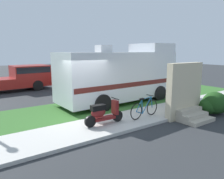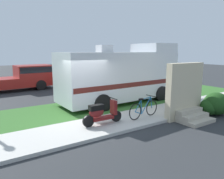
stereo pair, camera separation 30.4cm
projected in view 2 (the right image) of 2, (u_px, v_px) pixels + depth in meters
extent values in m
plane|color=#2D3033|center=(88.00, 119.00, 9.10)|extent=(80.00, 80.00, 0.00)
cube|color=beige|center=(102.00, 125.00, 8.10)|extent=(24.00, 2.00, 0.12)
cube|color=#336628|center=(74.00, 110.00, 10.33)|extent=(24.00, 3.40, 0.08)
cube|color=silver|center=(120.00, 75.00, 11.70)|extent=(6.93, 2.52, 2.53)
cube|color=silver|center=(153.00, 48.00, 12.85)|extent=(1.86, 2.26, 0.50)
cube|color=#591E19|center=(120.00, 82.00, 11.77)|extent=(6.79, 2.54, 0.24)
cube|color=black|center=(162.00, 65.00, 13.54)|extent=(0.14, 1.98, 0.90)
cube|color=silver|center=(104.00, 49.00, 10.86)|extent=(0.72, 0.62, 0.36)
cylinder|color=black|center=(135.00, 88.00, 13.99)|extent=(0.91, 0.31, 0.90)
cylinder|color=black|center=(161.00, 94.00, 12.20)|extent=(0.91, 0.31, 0.90)
cylinder|color=black|center=(81.00, 95.00, 11.74)|extent=(0.91, 0.31, 0.90)
cylinder|color=black|center=(102.00, 103.00, 9.94)|extent=(0.91, 0.31, 0.90)
cylinder|color=black|center=(116.00, 116.00, 8.36)|extent=(0.44, 0.11, 0.44)
cylinder|color=black|center=(88.00, 121.00, 7.74)|extent=(0.44, 0.11, 0.44)
cube|color=maroon|center=(103.00, 118.00, 8.05)|extent=(0.86, 0.31, 0.10)
cube|color=black|center=(96.00, 107.00, 7.83)|extent=(0.57, 0.28, 0.20)
ellipsoid|color=maroon|center=(96.00, 113.00, 7.86)|extent=(0.61, 0.32, 0.36)
cube|color=maroon|center=(114.00, 107.00, 8.23)|extent=(0.15, 0.32, 0.56)
cylinder|color=black|center=(114.00, 99.00, 8.17)|extent=(0.05, 0.50, 0.04)
sphere|color=white|center=(114.00, 103.00, 8.20)|extent=(0.12, 0.12, 0.12)
torus|color=black|center=(152.00, 108.00, 9.14)|extent=(0.68, 0.11, 0.68)
torus|color=black|center=(135.00, 112.00, 8.51)|extent=(0.68, 0.11, 0.68)
cylinder|color=#1E6699|center=(146.00, 105.00, 8.89)|extent=(0.57, 0.09, 0.68)
cylinder|color=#1E6699|center=(141.00, 107.00, 8.71)|extent=(0.10, 0.05, 0.61)
cylinder|color=#1E6699|center=(146.00, 98.00, 8.81)|extent=(0.61, 0.10, 0.09)
cylinder|color=#1E6699|center=(139.00, 113.00, 8.65)|extent=(0.40, 0.08, 0.19)
cylinder|color=#1E6699|center=(138.00, 106.00, 8.57)|extent=(0.35, 0.07, 0.47)
cylinder|color=#1E6699|center=(151.00, 102.00, 9.07)|extent=(0.12, 0.05, 0.51)
cube|color=black|center=(141.00, 99.00, 8.63)|extent=(0.21, 0.12, 0.06)
cylinder|color=black|center=(151.00, 96.00, 8.99)|extent=(0.08, 0.52, 0.03)
cube|color=maroon|center=(120.00, 75.00, 16.98)|extent=(2.48, 2.03, 1.46)
cube|color=black|center=(120.00, 69.00, 16.91)|extent=(2.36, 2.05, 0.44)
cube|color=maroon|center=(90.00, 81.00, 15.71)|extent=(3.01, 2.06, 0.81)
cylinder|color=black|center=(116.00, 81.00, 17.97)|extent=(0.77, 0.27, 0.76)
cylinder|color=black|center=(128.00, 84.00, 16.41)|extent=(0.77, 0.27, 0.76)
cylinder|color=black|center=(81.00, 84.00, 16.37)|extent=(0.77, 0.27, 0.76)
cylinder|color=black|center=(91.00, 87.00, 14.80)|extent=(0.77, 0.27, 0.76)
cube|color=maroon|center=(34.00, 75.00, 16.24)|extent=(2.68, 2.14, 1.55)
cube|color=black|center=(33.00, 69.00, 16.16)|extent=(2.56, 2.15, 0.44)
cylinder|color=black|center=(33.00, 82.00, 17.23)|extent=(0.77, 0.29, 0.76)
cylinder|color=black|center=(41.00, 85.00, 15.73)|extent=(0.77, 0.29, 0.76)
cube|color=#B2A893|center=(195.00, 120.00, 8.67)|extent=(1.40, 0.96, 0.16)
cube|color=#B2A893|center=(192.00, 115.00, 8.78)|extent=(1.40, 0.64, 0.16)
cube|color=#B2A893|center=(189.00, 111.00, 8.88)|extent=(1.40, 0.32, 0.16)
cube|color=beige|center=(184.00, 91.00, 8.99)|extent=(2.00, 0.30, 2.40)
ellipsoid|color=#1E4719|center=(216.00, 104.00, 9.53)|extent=(1.20, 1.08, 1.02)
ellipsoid|color=#1E4719|center=(210.00, 107.00, 9.49)|extent=(0.90, 0.81, 0.76)
ellipsoid|color=#1E4719|center=(221.00, 106.00, 9.63)|extent=(0.84, 0.76, 0.71)
cylinder|color=navy|center=(179.00, 104.00, 10.74)|extent=(0.07, 0.07, 0.21)
cylinder|color=navy|center=(179.00, 102.00, 10.72)|extent=(0.03, 0.03, 0.04)
cylinder|color=black|center=(179.00, 101.00, 10.72)|extent=(0.03, 0.03, 0.02)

